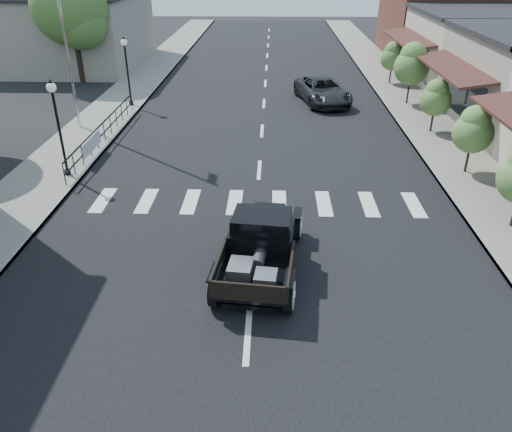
{
  "coord_description": "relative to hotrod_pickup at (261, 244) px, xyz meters",
  "views": [
    {
      "loc": [
        0.49,
        -12.02,
        8.08
      ],
      "look_at": [
        0.06,
        1.15,
        1.0
      ],
      "focal_mm": 35.0,
      "sensor_mm": 36.0,
      "label": 1
    }
  ],
  "objects": [
    {
      "name": "lamp_post_c",
      "position": [
        -7.83,
        16.21,
        1.17
      ],
      "size": [
        0.36,
        0.36,
        3.75
      ],
      "primitive_type": null,
      "color": "black",
      "rests_on": "sidewalk_left"
    },
    {
      "name": "small_tree_d",
      "position": [
        8.07,
        17.1,
        0.94
      ],
      "size": [
        1.97,
        1.97,
        3.29
      ],
      "primitive_type": null,
      "color": "#507837",
      "rests_on": "sidewalk_right"
    },
    {
      "name": "storefront_far",
      "position": [
        14.77,
        22.21,
        1.4
      ],
      "size": [
        10.0,
        9.0,
        4.5
      ],
      "primitive_type": "cube",
      "color": "#B4AA98",
      "rests_on": "ground"
    },
    {
      "name": "hotrod_pickup",
      "position": [
        0.0,
        0.0,
        0.0
      ],
      "size": [
        2.81,
        5.13,
        1.7
      ],
      "primitive_type": null,
      "rotation": [
        0.0,
        0.0,
        -0.11
      ],
      "color": "black",
      "rests_on": "ground"
    },
    {
      "name": "ground",
      "position": [
        -0.23,
        0.21,
        -0.85
      ],
      "size": [
        120.0,
        120.0,
        0.0
      ],
      "primitive_type": "plane",
      "color": "black",
      "rests_on": "ground"
    },
    {
      "name": "small_tree_b",
      "position": [
        8.07,
        7.01,
        0.6
      ],
      "size": [
        1.56,
        1.56,
        2.6
      ],
      "primitive_type": null,
      "color": "#507837",
      "rests_on": "sidewalk_right"
    },
    {
      "name": "railing",
      "position": [
        -7.53,
        10.21,
        -0.2
      ],
      "size": [
        0.08,
        10.0,
        1.0
      ],
      "primitive_type": null,
      "color": "black",
      "rests_on": "sidewalk_left"
    },
    {
      "name": "sidewalk_left",
      "position": [
        -8.73,
        15.21,
        -0.78
      ],
      "size": [
        3.0,
        80.0,
        0.15
      ],
      "primitive_type": "cube",
      "color": "gray",
      "rests_on": "ground"
    },
    {
      "name": "road_markings",
      "position": [
        -0.23,
        10.21,
        -0.85
      ],
      "size": [
        12.0,
        60.0,
        0.06
      ],
      "primitive_type": null,
      "color": "silver",
      "rests_on": "ground"
    },
    {
      "name": "small_tree_c",
      "position": [
        8.07,
        12.07,
        0.53
      ],
      "size": [
        1.47,
        1.47,
        2.46
      ],
      "primitive_type": null,
      "color": "#507837",
      "rests_on": "sidewalk_right"
    },
    {
      "name": "small_tree_e",
      "position": [
        8.07,
        22.03,
        0.58
      ],
      "size": [
        1.54,
        1.54,
        2.56
      ],
      "primitive_type": null,
      "color": "#507837",
      "rests_on": "sidewalk_right"
    },
    {
      "name": "second_car",
      "position": [
        3.2,
        17.56,
        -0.14
      ],
      "size": [
        3.43,
        5.52,
        1.42
      ],
      "primitive_type": "imported",
      "rotation": [
        0.0,
        0.0,
        0.22
      ],
      "color": "black",
      "rests_on": "ground"
    },
    {
      "name": "lamp_post_b",
      "position": [
        -7.83,
        6.21,
        1.17
      ],
      "size": [
        0.36,
        0.36,
        3.75
      ],
      "primitive_type": null,
      "color": "black",
      "rests_on": "sidewalk_left"
    },
    {
      "name": "far_building_right",
      "position": [
        15.27,
        32.21,
        2.65
      ],
      "size": [
        11.0,
        10.0,
        7.0
      ],
      "primitive_type": "cube",
      "color": "brown",
      "rests_on": "ground"
    },
    {
      "name": "banner",
      "position": [
        -7.45,
        8.21,
        -0.4
      ],
      "size": [
        0.04,
        2.2,
        0.6
      ],
      "primitive_type": null,
      "color": "silver",
      "rests_on": "sidewalk_left"
    },
    {
      "name": "sidewalk_right",
      "position": [
        8.27,
        15.21,
        -0.78
      ],
      "size": [
        3.0,
        80.0,
        0.15
      ],
      "primitive_type": "cube",
      "color": "gray",
      "rests_on": "ground"
    },
    {
      "name": "big_tree_far",
      "position": [
        -12.73,
        22.21,
        2.83
      ],
      "size": [
        5.01,
        5.01,
        7.36
      ],
      "primitive_type": null,
      "color": "#43682C",
      "rests_on": "ground"
    },
    {
      "name": "low_building_left",
      "position": [
        -15.23,
        28.21,
        1.65
      ],
      "size": [
        10.0,
        12.0,
        5.0
      ],
      "primitive_type": "cube",
      "color": "#A89E8D",
      "rests_on": "ground"
    },
    {
      "name": "road",
      "position": [
        -0.23,
        15.21,
        -0.84
      ],
      "size": [
        14.0,
        80.0,
        0.02
      ],
      "primitive_type": "cube",
      "color": "black",
      "rests_on": "ground"
    }
  ]
}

